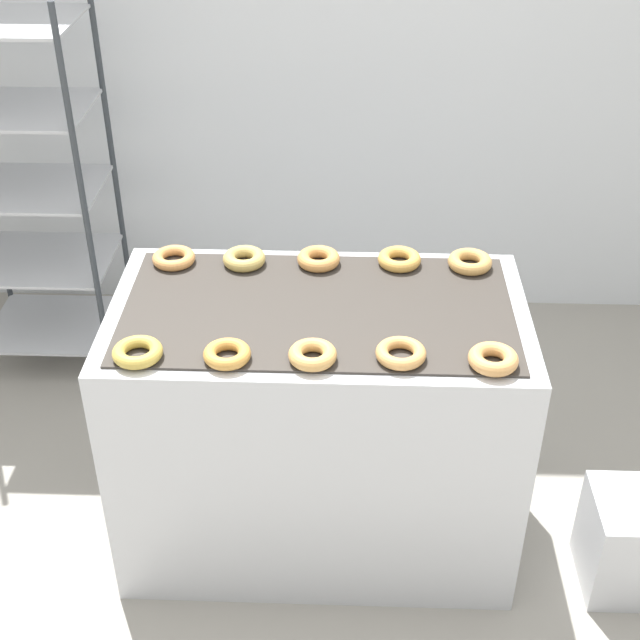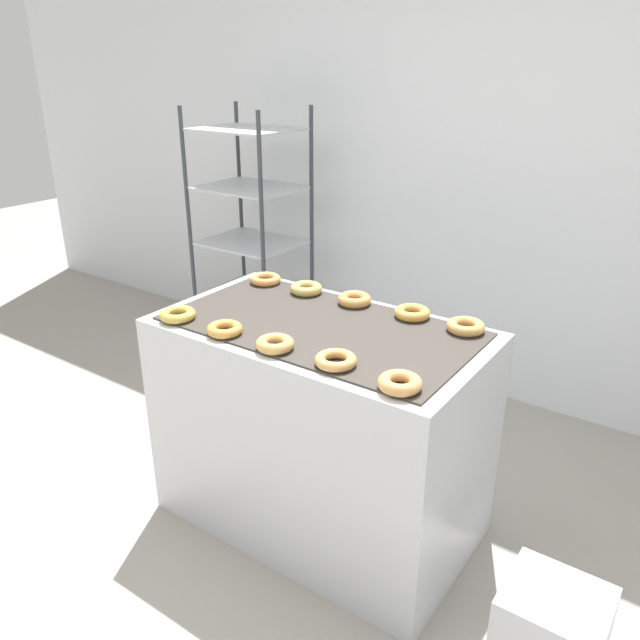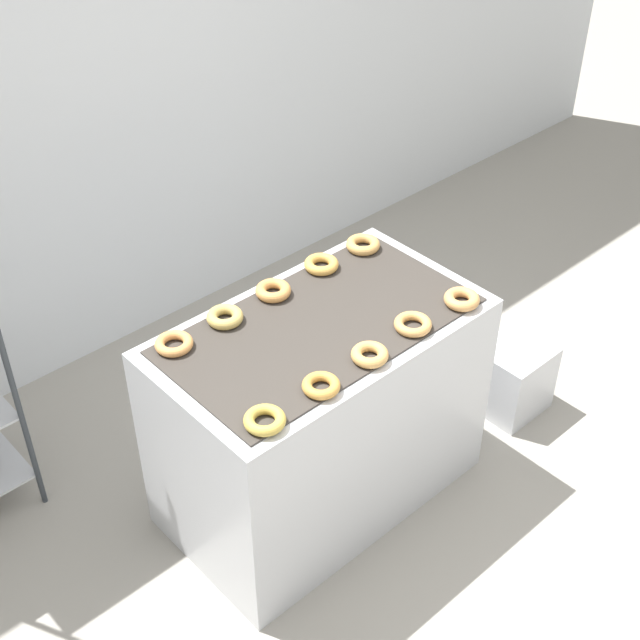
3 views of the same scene
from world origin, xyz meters
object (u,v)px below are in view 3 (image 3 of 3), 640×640
Objects in this scene: donut_far_left at (225,317)px; donut_far_right at (321,264)px; donut_near_rightmost at (462,299)px; donut_far_center at (273,290)px; donut_far_rightmost at (363,245)px; glaze_bin at (512,378)px; donut_near_leftmost at (265,420)px; donut_near_center at (370,355)px; donut_near_right at (413,324)px; fryer_machine at (320,414)px; donut_far_leftmost at (174,344)px; donut_near_left at (321,386)px.

donut_far_left is 0.50m from donut_far_right.
donut_near_rightmost is 0.73m from donut_far_center.
donut_far_center is at bearing 1.77° from donut_far_left.
donut_far_right is 0.23m from donut_far_rightmost.
glaze_bin is 2.47× the size of donut_far_rightmost.
donut_near_leftmost is at bearing -179.95° from donut_near_rightmost.
donut_near_center and donut_far_rightmost have the same top height.
donut_near_right is at bearing -177.51° from glaze_bin.
glaze_bin is at bearing -19.97° from donut_far_left.
donut_near_right is at bearing 175.07° from donut_near_rightmost.
donut_far_leftmost is (-0.48, 0.25, 0.48)m from fryer_machine.
donut_near_leftmost is at bearing -178.23° from donut_near_right.
glaze_bin is 2.65× the size of donut_near_left.
donut_near_leftmost is 1.10m from donut_far_rightmost.
donut_near_right is at bearing -64.12° from donut_far_center.
glaze_bin is 2.49× the size of donut_near_right.
donut_far_leftmost reaches higher than glaze_bin.
fryer_machine is 1.09m from glaze_bin.
donut_far_rightmost is (-0.01, 0.53, -0.00)m from donut_near_rightmost.
donut_far_center is 0.98× the size of donut_far_rightmost.
donut_near_leftmost is 1.01× the size of donut_far_left.
donut_far_center is (-1.04, 0.47, 0.76)m from glaze_bin.
donut_far_rightmost is at bearing -0.02° from donut_far_center.
donut_near_center is 0.97× the size of donut_far_left.
donut_near_leftmost is 1.04× the size of donut_near_center.
donut_far_rightmost is (0.23, -0.01, 0.00)m from donut_far_right.
donut_near_center is (0.48, 0.00, 0.00)m from donut_near_leftmost.
donut_far_right is (0.73, 0.02, 0.00)m from donut_far_leftmost.
glaze_bin is at bearing 5.89° from donut_near_rightmost.
donut_far_right reaches higher than donut_near_right.
donut_far_left is at bearing 90.96° from donut_near_left.
donut_near_right is at bearing -115.46° from donut_far_rightmost.
donut_far_right is (0.49, 0.54, 0.00)m from donut_near_left.
donut_far_left is at bearing -178.23° from donut_far_center.
donut_near_leftmost is (-0.49, -0.27, 0.48)m from fryer_machine.
donut_near_right is 0.52m from donut_far_right.
donut_far_center is at bearing 133.18° from donut_near_rightmost.
donut_near_center reaches higher than donut_near_leftmost.
donut_far_leftmost is at bearing 145.07° from donut_near_right.
donut_far_left is (-1.28, 0.47, 0.76)m from glaze_bin.
donut_near_rightmost is 1.00× the size of donut_far_left.
donut_far_leftmost is 1.00× the size of donut_far_center.
donut_near_center is at bearing -132.64° from donut_far_rightmost.
donut_near_rightmost is at bearing -4.93° from donut_near_right.
fryer_machine is at bearing 28.90° from donut_near_leftmost.
donut_near_left is at bearing -143.69° from donut_far_rightmost.
donut_far_center is (0.24, 0.01, 0.00)m from donut_far_left.
donut_near_left is 0.89m from donut_far_rightmost.
fryer_machine is 0.59m from donut_near_right.
donut_near_rightmost reaches higher than glaze_bin.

